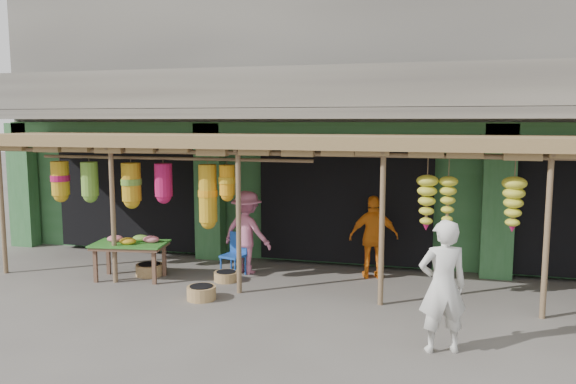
% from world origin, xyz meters
% --- Properties ---
extents(ground, '(80.00, 80.00, 0.00)m').
position_xyz_m(ground, '(0.00, 0.00, 0.00)').
color(ground, '#514C47').
rests_on(ground, ground).
extents(building, '(16.40, 6.80, 7.00)m').
position_xyz_m(building, '(-0.00, 4.87, 3.37)').
color(building, gray).
rests_on(building, ground).
extents(awning, '(14.00, 2.70, 2.79)m').
position_xyz_m(awning, '(-0.17, 0.79, 2.57)').
color(awning, brown).
rests_on(awning, ground).
extents(flower_table, '(1.50, 1.02, 0.84)m').
position_xyz_m(flower_table, '(-3.82, 0.10, 0.67)').
color(flower_table, brown).
rests_on(flower_table, ground).
extents(blue_chair, '(0.50, 0.50, 0.85)m').
position_xyz_m(blue_chair, '(-1.98, 0.89, 0.47)').
color(blue_chair, '#1846A0').
rests_on(blue_chair, ground).
extents(basket_left, '(0.64, 0.64, 0.22)m').
position_xyz_m(basket_left, '(-3.62, 0.41, 0.11)').
color(basket_left, '#9A7546').
rests_on(basket_left, ground).
extents(basket_mid, '(0.50, 0.50, 0.18)m').
position_xyz_m(basket_mid, '(-2.00, 0.43, 0.09)').
color(basket_mid, brown).
rests_on(basket_mid, ground).
extents(basket_right, '(0.66, 0.66, 0.23)m').
position_xyz_m(basket_right, '(-2.00, -0.73, 0.11)').
color(basket_right, '#A9904E').
rests_on(basket_right, ground).
extents(person_front, '(0.75, 0.62, 1.78)m').
position_xyz_m(person_front, '(1.97, -1.92, 0.89)').
color(person_front, silver).
rests_on(person_front, ground).
extents(person_vendor, '(1.02, 0.62, 1.62)m').
position_xyz_m(person_vendor, '(0.70, 1.38, 0.81)').
color(person_vendor, orange).
rests_on(person_vendor, ground).
extents(person_shopper, '(1.20, 0.89, 1.66)m').
position_xyz_m(person_shopper, '(-1.81, 1.09, 0.83)').
color(person_shopper, '#CF6D8E').
rests_on(person_shopper, ground).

